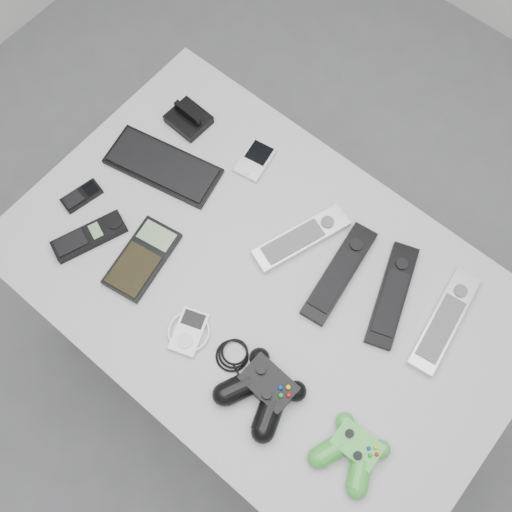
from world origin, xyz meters
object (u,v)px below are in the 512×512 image
Objects in this scene: pda at (255,160)px; controller_black at (263,390)px; pda_keyboard at (163,166)px; mp3_player at (189,332)px; calculator at (142,258)px; controller_green at (353,451)px; desk at (265,292)px; remote_black_a at (340,273)px; remote_silver_a at (301,238)px; remote_silver_b at (445,320)px; cordless_handset at (89,236)px; remote_black_b at (392,295)px; mobile_phone at (82,196)px.

controller_black reaches higher than pda.
mp3_player is (0.32, -0.26, 0.00)m from pda_keyboard.
pda is at bearing 74.97° from calculator.
controller_green is at bearing -16.87° from mp3_player.
remote_black_a is (0.11, 0.12, 0.08)m from desk.
remote_silver_b is at bearing 26.75° from remote_silver_a.
controller_black is at bearing -176.24° from controller_green.
calculator reaches higher than pda_keyboard.
cordless_handset is 0.32m from mp3_player.
remote_black_b reaches higher than mobile_phone.
cordless_handset is (0.09, -0.06, 0.01)m from mobile_phone.
calculator is (-0.36, -0.25, -0.00)m from remote_black_a.
cordless_handset is (-0.48, -0.29, 0.00)m from remote_black_a.
mp3_player is (-0.05, -0.19, 0.07)m from desk.
remote_black_b is 0.44m from mp3_player.
remote_black_b is at bearing 33.10° from desk.
desk is 0.40m from controller_green.
remote_silver_a reaches higher than mobile_phone.
mobile_phone is 0.11m from cordless_handset.
calculator is (-0.59, -0.31, -0.00)m from remote_silver_b.
mobile_phone is (-0.57, -0.23, -0.00)m from remote_black_a.
controller_green is at bearing 8.27° from mobile_phone.
desk is 4.59× the size of remote_black_a.
pda is 1.08× the size of mobile_phone.
calculator is (0.22, -0.02, 0.00)m from mobile_phone.
calculator is (0.13, -0.20, 0.00)m from pda_keyboard.
remote_black_a is at bearing 25.27° from calculator.
mp3_player is (-0.40, -0.36, -0.00)m from remote_silver_b.
cordless_handset is 1.70× the size of mp3_player.
pda_keyboard is at bearing -146.11° from pda.
remote_silver_b is (0.56, -0.04, 0.00)m from pda.
controller_black reaches higher than pda_keyboard.
remote_silver_a reaches higher than mp3_player.
remote_silver_b reaches higher than pda.
remote_silver_a is 0.88× the size of controller_black.
pda is 0.68m from controller_green.
calculator is at bearing 174.93° from controller_green.
mobile_phone is 0.66× the size of controller_green.
pda is 1.03× the size of mp3_player.
controller_black is at bearing 19.27° from cordless_handset.
controller_green reaches higher than desk.
pda is at bearing 155.21° from remote_black_a.
cordless_handset is at bearing -171.31° from remote_black_b.
cordless_handset is (-0.37, -0.30, 0.00)m from remote_silver_a.
remote_black_b is (0.44, -0.07, 0.00)m from pda.
calculator is (-0.24, -0.13, 0.08)m from desk.
remote_black_b is at bearing 109.35° from controller_green.
mobile_phone reaches higher than desk.
desk is 6.14× the size of calculator.
desk is 4.36× the size of controller_black.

